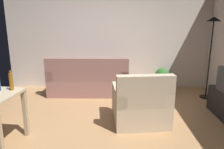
# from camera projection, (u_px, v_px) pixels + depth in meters

# --- Properties ---
(ground_plane) EXTENTS (5.20, 4.40, 0.02)m
(ground_plane) POSITION_uv_depth(u_px,v_px,m) (106.00, 124.00, 3.72)
(ground_plane) COLOR tan
(wall_rear) EXTENTS (5.20, 0.10, 2.70)m
(wall_rear) POSITION_uv_depth(u_px,v_px,m) (109.00, 36.00, 5.53)
(wall_rear) COLOR silver
(wall_rear) RESTS_ON ground_plane
(couch) EXTENTS (1.87, 0.84, 0.92)m
(couch) POSITION_uv_depth(u_px,v_px,m) (89.00, 81.00, 5.19)
(couch) COLOR #996B66
(couch) RESTS_ON ground_plane
(torchiere_lamp) EXTENTS (0.32, 0.32, 1.81)m
(torchiere_lamp) POSITION_uv_depth(u_px,v_px,m) (212.00, 36.00, 4.65)
(torchiere_lamp) COLOR black
(torchiere_lamp) RESTS_ON ground_plane
(potted_plant) EXTENTS (0.36, 0.36, 0.57)m
(potted_plant) POSITION_uv_depth(u_px,v_px,m) (162.00, 77.00, 5.46)
(potted_plant) COLOR brown
(potted_plant) RESTS_ON ground_plane
(armchair) EXTENTS (0.98, 0.93, 0.92)m
(armchair) POSITION_uv_depth(u_px,v_px,m) (141.00, 105.00, 3.68)
(armchair) COLOR beige
(armchair) RESTS_ON ground_plane
(bottle_amber) EXTENTS (0.05, 0.05, 0.29)m
(bottle_amber) POSITION_uv_depth(u_px,v_px,m) (11.00, 81.00, 3.05)
(bottle_amber) COLOR #9E6019
(bottle_amber) RESTS_ON desk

